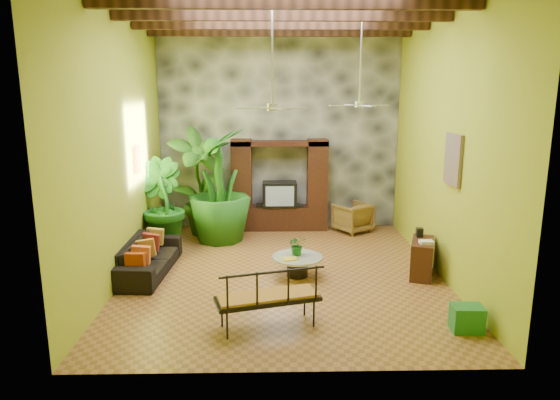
{
  "coord_description": "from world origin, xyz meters",
  "views": [
    {
      "loc": [
        -0.26,
        -9.19,
        3.5
      ],
      "look_at": [
        -0.05,
        0.2,
        1.41
      ],
      "focal_mm": 32.0,
      "sensor_mm": 36.0,
      "label": 1
    }
  ],
  "objects_px": {
    "tall_plant_b": "(161,205)",
    "green_bin": "(467,318)",
    "ceiling_fan_back": "(360,94)",
    "coffee_table": "(297,263)",
    "sofa": "(147,257)",
    "side_console": "(422,258)",
    "ceiling_fan_front": "(272,95)",
    "iron_bench": "(268,295)",
    "entertainment_center": "(280,192)",
    "tall_plant_a": "(199,182)",
    "wicker_armchair": "(353,217)",
    "tall_plant_c": "(219,186)"
  },
  "relations": [
    {
      "from": "ceiling_fan_back",
      "to": "tall_plant_b",
      "type": "height_order",
      "value": "ceiling_fan_back"
    },
    {
      "from": "sofa",
      "to": "side_console",
      "type": "bearing_deg",
      "value": -89.15
    },
    {
      "from": "ceiling_fan_back",
      "to": "sofa",
      "type": "distance_m",
      "value": 5.37
    },
    {
      "from": "entertainment_center",
      "to": "green_bin",
      "type": "relative_size",
      "value": 5.35
    },
    {
      "from": "entertainment_center",
      "to": "tall_plant_a",
      "type": "distance_m",
      "value": 2.05
    },
    {
      "from": "sofa",
      "to": "ceiling_fan_front",
      "type": "bearing_deg",
      "value": -96.95
    },
    {
      "from": "ceiling_fan_front",
      "to": "tall_plant_c",
      "type": "bearing_deg",
      "value": 115.46
    },
    {
      "from": "tall_plant_a",
      "to": "green_bin",
      "type": "xyz_separation_m",
      "value": [
        4.62,
        -5.15,
        -1.13
      ]
    },
    {
      "from": "tall_plant_c",
      "to": "coffee_table",
      "type": "distance_m",
      "value": 3.1
    },
    {
      "from": "sofa",
      "to": "coffee_table",
      "type": "height_order",
      "value": "sofa"
    },
    {
      "from": "wicker_armchair",
      "to": "ceiling_fan_back",
      "type": "bearing_deg",
      "value": 48.78
    },
    {
      "from": "ceiling_fan_front",
      "to": "iron_bench",
      "type": "bearing_deg",
      "value": -92.72
    },
    {
      "from": "ceiling_fan_front",
      "to": "sofa",
      "type": "distance_m",
      "value": 3.96
    },
    {
      "from": "ceiling_fan_back",
      "to": "sofa",
      "type": "relative_size",
      "value": 0.84
    },
    {
      "from": "tall_plant_a",
      "to": "tall_plant_c",
      "type": "relative_size",
      "value": 1.01
    },
    {
      "from": "entertainment_center",
      "to": "tall_plant_b",
      "type": "relative_size",
      "value": 1.17
    },
    {
      "from": "tall_plant_c",
      "to": "side_console",
      "type": "relative_size",
      "value": 3.0
    },
    {
      "from": "iron_bench",
      "to": "green_bin",
      "type": "height_order",
      "value": "iron_bench"
    },
    {
      "from": "coffee_table",
      "to": "wicker_armchair",
      "type": "bearing_deg",
      "value": 63.03
    },
    {
      "from": "green_bin",
      "to": "ceiling_fan_front",
      "type": "bearing_deg",
      "value": 144.22
    },
    {
      "from": "tall_plant_a",
      "to": "entertainment_center",
      "type": "bearing_deg",
      "value": 12.72
    },
    {
      "from": "tall_plant_b",
      "to": "green_bin",
      "type": "bearing_deg",
      "value": -37.0
    },
    {
      "from": "green_bin",
      "to": "tall_plant_b",
      "type": "bearing_deg",
      "value": 143.0
    },
    {
      "from": "entertainment_center",
      "to": "ceiling_fan_back",
      "type": "distance_m",
      "value": 3.5
    },
    {
      "from": "sofa",
      "to": "side_console",
      "type": "height_order",
      "value": "side_console"
    },
    {
      "from": "sofa",
      "to": "green_bin",
      "type": "bearing_deg",
      "value": -111.62
    },
    {
      "from": "ceiling_fan_front",
      "to": "tall_plant_a",
      "type": "distance_m",
      "value": 4.12
    },
    {
      "from": "coffee_table",
      "to": "side_console",
      "type": "relative_size",
      "value": 1.09
    },
    {
      "from": "ceiling_fan_back",
      "to": "wicker_armchair",
      "type": "height_order",
      "value": "ceiling_fan_back"
    },
    {
      "from": "entertainment_center",
      "to": "tall_plant_a",
      "type": "relative_size",
      "value": 0.9
    },
    {
      "from": "coffee_table",
      "to": "entertainment_center",
      "type": "bearing_deg",
      "value": 94.65
    },
    {
      "from": "entertainment_center",
      "to": "side_console",
      "type": "bearing_deg",
      "value": -51.6
    },
    {
      "from": "wicker_armchair",
      "to": "tall_plant_a",
      "type": "bearing_deg",
      "value": -30.56
    },
    {
      "from": "tall_plant_b",
      "to": "wicker_armchair",
      "type": "bearing_deg",
      "value": 16.68
    },
    {
      "from": "entertainment_center",
      "to": "tall_plant_b",
      "type": "bearing_deg",
      "value": -148.93
    },
    {
      "from": "iron_bench",
      "to": "green_bin",
      "type": "xyz_separation_m",
      "value": [
        2.94,
        -0.12,
        -0.34
      ]
    },
    {
      "from": "ceiling_fan_back",
      "to": "tall_plant_a",
      "type": "xyz_separation_m",
      "value": [
        -3.57,
        1.49,
        -2.08
      ]
    },
    {
      "from": "wicker_armchair",
      "to": "tall_plant_c",
      "type": "xyz_separation_m",
      "value": [
        -3.26,
        -0.7,
        0.95
      ]
    },
    {
      "from": "iron_bench",
      "to": "side_console",
      "type": "bearing_deg",
      "value": 20.15
    },
    {
      "from": "tall_plant_b",
      "to": "coffee_table",
      "type": "height_order",
      "value": "tall_plant_b"
    },
    {
      "from": "coffee_table",
      "to": "tall_plant_c",
      "type": "bearing_deg",
      "value": 125.69
    },
    {
      "from": "ceiling_fan_front",
      "to": "side_console",
      "type": "height_order",
      "value": "ceiling_fan_front"
    },
    {
      "from": "ceiling_fan_back",
      "to": "coffee_table",
      "type": "height_order",
      "value": "ceiling_fan_back"
    },
    {
      "from": "tall_plant_c",
      "to": "green_bin",
      "type": "xyz_separation_m",
      "value": [
        4.08,
        -4.63,
        -1.12
      ]
    },
    {
      "from": "iron_bench",
      "to": "tall_plant_c",
      "type": "bearing_deg",
      "value": 88.46
    },
    {
      "from": "sofa",
      "to": "iron_bench",
      "type": "bearing_deg",
      "value": -131.66
    },
    {
      "from": "entertainment_center",
      "to": "tall_plant_c",
      "type": "relative_size",
      "value": 0.91
    },
    {
      "from": "tall_plant_a",
      "to": "wicker_armchair",
      "type": "bearing_deg",
      "value": 2.86
    },
    {
      "from": "tall_plant_c",
      "to": "coffee_table",
      "type": "xyz_separation_m",
      "value": [
        1.7,
        -2.36,
        -1.06
      ]
    },
    {
      "from": "ceiling_fan_front",
      "to": "tall_plant_b",
      "type": "relative_size",
      "value": 0.91
    }
  ]
}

